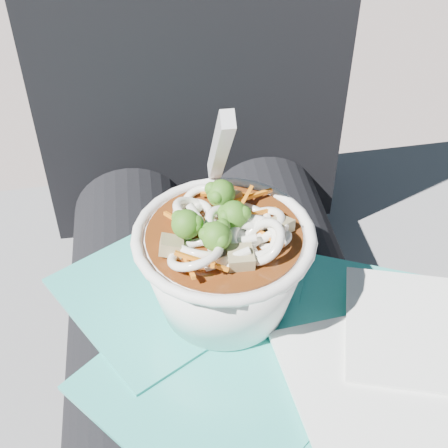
{
  "coord_description": "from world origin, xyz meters",
  "views": [
    {
      "loc": [
        -0.05,
        -0.35,
        1.04
      ],
      "look_at": [
        -0.0,
        -0.0,
        0.73
      ],
      "focal_mm": 50.0,
      "sensor_mm": 36.0,
      "label": 1
    }
  ],
  "objects": [
    {
      "name": "napkins",
      "position": [
        0.12,
        -0.08,
        0.64
      ],
      "size": [
        0.2,
        0.19,
        0.01
      ],
      "color": "white",
      "rests_on": "plastic_bag"
    },
    {
      "name": "udon_bowl",
      "position": [
        -0.0,
        -0.0,
        0.69
      ],
      "size": [
        0.14,
        0.15,
        0.19
      ],
      "color": "white",
      "rests_on": "plastic_bag"
    },
    {
      "name": "plastic_bag",
      "position": [
        0.03,
        -0.03,
        0.63
      ],
      "size": [
        0.36,
        0.33,
        0.02
      ],
      "color": "#29AEA1",
      "rests_on": "lap"
    },
    {
      "name": "lap",
      "position": [
        0.0,
        0.0,
        0.55
      ],
      "size": [
        0.29,
        0.48,
        0.14
      ],
      "color": "black",
      "rests_on": "stone_ledge"
    },
    {
      "name": "person_body",
      "position": [
        0.0,
        0.09,
        0.57
      ],
      "size": [
        0.34,
        0.94,
        1.02
      ],
      "color": "black",
      "rests_on": "ground"
    },
    {
      "name": "stone_ledge",
      "position": [
        0.0,
        0.15,
        0.24
      ],
      "size": [
        1.02,
        0.54,
        0.48
      ],
      "primitive_type": "cube",
      "rotation": [
        0.0,
        0.0,
        0.05
      ],
      "color": "slate",
      "rests_on": "ground"
    }
  ]
}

